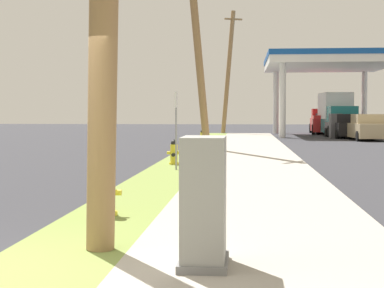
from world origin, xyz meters
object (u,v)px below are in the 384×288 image
fire_hydrant_third (203,138)px  fire_hydrant_second (174,154)px  fire_hydrant_nearest (108,194)px  car_tan_by_far_pump (367,128)px  utility_pole_background (228,71)px  utility_cabinet (204,206)px  utility_pole_midground (196,24)px  truck_teal_on_apron (336,115)px  car_black_by_near_pump (345,127)px  truck_red_at_forecourt (324,122)px  street_sign_post (176,114)px

fire_hydrant_third → fire_hydrant_second: bearing=-90.5°
fire_hydrant_nearest → car_tan_by_far_pump: car_tan_by_far_pump is taller
utility_pole_background → car_tan_by_far_pump: 12.67m
fire_hydrant_third → utility_cabinet: 22.72m
utility_cabinet → utility_pole_midground: bearing=94.9°
fire_hydrant_second → car_tan_by_far_pump: (9.47, 19.29, 0.28)m
truck_teal_on_apron → fire_hydrant_third: bearing=-118.6°
car_black_by_near_pump → truck_red_at_forecourt: (-0.40, 7.47, 0.19)m
utility_pole_midground → truck_red_at_forecourt: 24.70m
utility_cabinet → car_tan_by_far_pump: 32.09m
fire_hydrant_second → fire_hydrant_third: same height
truck_red_at_forecourt → truck_teal_on_apron: 3.67m
car_black_by_near_pump → car_tan_by_far_pump: 3.57m
utility_pole_background → utility_cabinet: size_ratio=6.98×
utility_pole_background → street_sign_post: bearing=-91.2°
car_tan_by_far_pump → utility_pole_midground: bearing=-128.5°
street_sign_post → car_tan_by_far_pump: 22.90m
fire_hydrant_third → utility_pole_background: utility_pole_background is taller
fire_hydrant_third → car_tan_by_far_pump: 12.64m
utility_cabinet → truck_teal_on_apron: bearing=79.6°
fire_hydrant_nearest → fire_hydrant_second: (-0.05, 8.98, 0.00)m
fire_hydrant_third → utility_cabinet: bearing=-85.9°
car_tan_by_far_pump → truck_red_at_forecourt: bearing=95.8°
fire_hydrant_third → truck_red_at_forecourt: (8.24, 19.45, 0.47)m
fire_hydrant_second → car_tan_by_far_pump: 21.48m
fire_hydrant_nearest → utility_cabinet: 3.33m
utility_pole_midground → truck_teal_on_apron: 21.46m
utility_cabinet → truck_teal_on_apron: (7.04, 38.51, 0.75)m
utility_pole_background → truck_teal_on_apron: utility_pole_background is taller
fire_hydrant_nearest → fire_hydrant_second: 8.98m
street_sign_post → car_tan_by_far_pump: bearing=66.3°
truck_red_at_forecourt → truck_teal_on_apron: (0.40, -3.61, 0.57)m
fire_hydrant_second → utility_pole_background: bearing=88.2°
car_black_by_near_pump → truck_red_at_forecourt: 7.49m
fire_hydrant_nearest → street_sign_post: bearing=88.4°
fire_hydrant_nearest → truck_teal_on_apron: truck_teal_on_apron is taller
fire_hydrant_third → car_black_by_near_pump: bearing=54.2°
fire_hydrant_second → utility_cabinet: bearing=-81.8°
fire_hydrant_nearest → truck_red_at_forecourt: size_ratio=0.14×
utility_pole_background → utility_cabinet: (0.85, -39.49, -4.06)m
utility_pole_background → street_sign_post: size_ratio=4.33×
truck_red_at_forecourt → street_sign_post: bearing=-104.2°
fire_hydrant_nearest → utility_cabinet: (1.65, -2.88, 0.29)m
utility_cabinet → car_black_by_near_pump: car_black_by_near_pump is taller
street_sign_post → utility_pole_background: bearing=88.8°
utility_pole_midground → car_black_by_near_pump: bearing=60.5°
street_sign_post → utility_cabinet: bearing=-81.9°
utility_cabinet → truck_red_at_forecourt: truck_red_at_forecourt is taller
fire_hydrant_second → truck_red_at_forecourt: truck_red_at_forecourt is taller
utility_cabinet → truck_teal_on_apron: 39.15m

